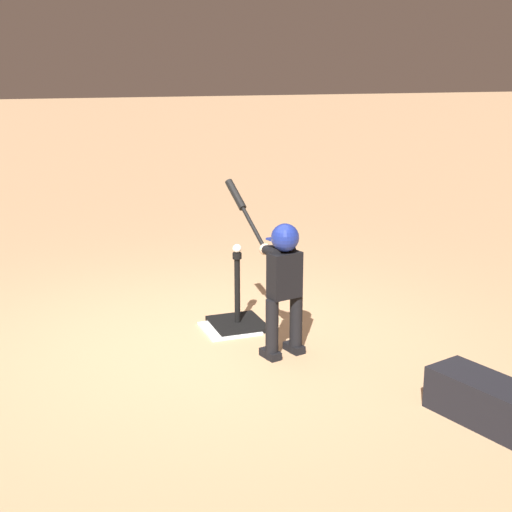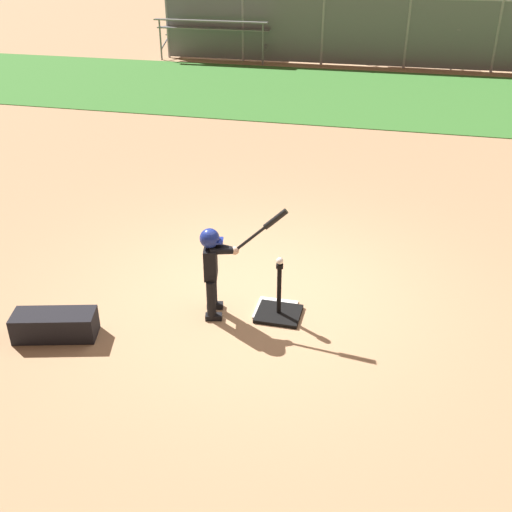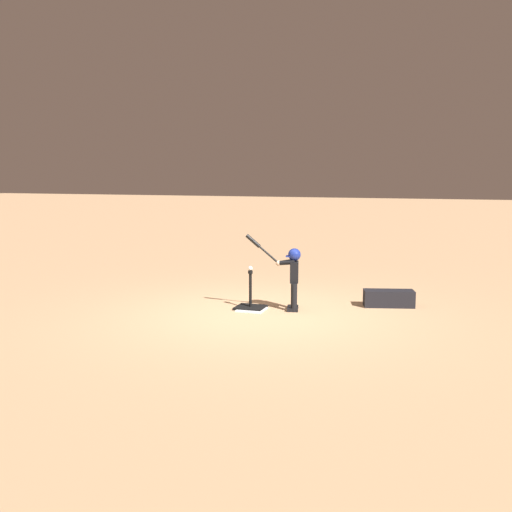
{
  "view_description": "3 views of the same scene",
  "coord_description": "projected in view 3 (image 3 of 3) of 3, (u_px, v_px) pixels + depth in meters",
  "views": [
    {
      "loc": [
        -5.09,
        1.42,
        2.15
      ],
      "look_at": [
        -0.41,
        -0.29,
        0.81
      ],
      "focal_mm": 50.0,
      "sensor_mm": 36.0,
      "label": 1
    },
    {
      "loc": [
        1.38,
        -5.77,
        3.7
      ],
      "look_at": [
        0.07,
        -0.41,
        0.72
      ],
      "focal_mm": 42.0,
      "sensor_mm": 36.0,
      "label": 2
    },
    {
      "loc": [
        -2.94,
        8.84,
        2.26
      ],
      "look_at": [
        0.16,
        -0.22,
        0.92
      ],
      "focal_mm": 42.0,
      "sensor_mm": 36.0,
      "label": 3
    }
  ],
  "objects": [
    {
      "name": "ground_plane",
      "position": [
        261.0,
        315.0,
        9.54
      ],
      "size": [
        90.0,
        90.0,
        0.0
      ],
      "primitive_type": "plane",
      "color": "tan"
    },
    {
      "name": "home_plate",
      "position": [
        252.0,
        309.0,
        9.9
      ],
      "size": [
        0.44,
        0.44,
        0.02
      ],
      "primitive_type": "cube",
      "rotation": [
        0.0,
        0.0,
        0.01
      ],
      "color": "white",
      "rests_on": "ground_plane"
    },
    {
      "name": "batting_tee",
      "position": [
        250.0,
        304.0,
        9.99
      ],
      "size": [
        0.48,
        0.43,
        0.65
      ],
      "color": "black",
      "rests_on": "ground_plane"
    },
    {
      "name": "batter_child",
      "position": [
        292.0,
        271.0,
        9.81
      ],
      "size": [
        0.9,
        0.39,
        1.26
      ],
      "color": "black",
      "rests_on": "ground_plane"
    },
    {
      "name": "baseball",
      "position": [
        250.0,
        268.0,
        9.91
      ],
      "size": [
        0.07,
        0.07,
        0.07
      ],
      "primitive_type": "sphere",
      "color": "white",
      "rests_on": "batting_tee"
    },
    {
      "name": "equipment_bag",
      "position": [
        389.0,
        298.0,
        10.16
      ],
      "size": [
        0.89,
        0.53,
        0.28
      ],
      "primitive_type": "cube",
      "rotation": [
        0.0,
        0.0,
        0.27
      ],
      "color": "black",
      "rests_on": "ground_plane"
    }
  ]
}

